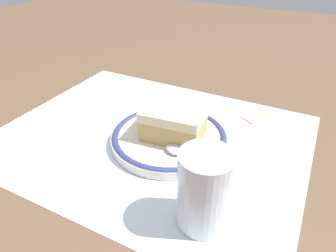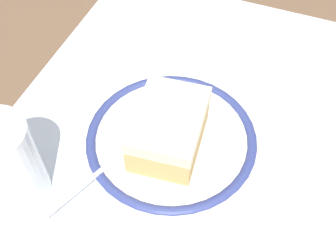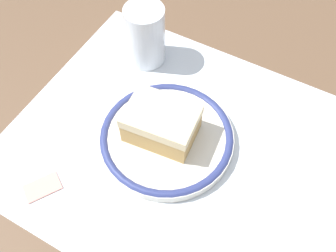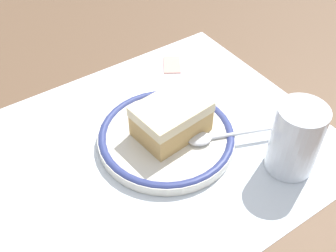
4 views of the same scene
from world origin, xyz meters
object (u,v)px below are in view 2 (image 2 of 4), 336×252
object	(u,v)px
plate	(168,139)
spoon	(118,156)
cup	(9,166)
napkin	(284,53)
cake_slice	(172,130)

from	to	relation	value
plate	spoon	bearing A→B (deg)	-40.64
cup	napkin	xyz separation A→B (m)	(-0.32, 0.23, -0.04)
cake_slice	napkin	bearing A→B (deg)	157.70
cake_slice	cup	size ratio (longest dim) A/B	1.04
plate	napkin	xyz separation A→B (m)	(-0.21, 0.10, -0.01)
spoon	plate	bearing A→B (deg)	139.36
spoon	napkin	world-z (taller)	spoon
plate	napkin	world-z (taller)	plate
plate	cake_slice	world-z (taller)	cake_slice
cup	spoon	bearing A→B (deg)	127.19
spoon	cake_slice	bearing A→B (deg)	128.84
spoon	napkin	xyz separation A→B (m)	(-0.25, 0.14, -0.02)
plate	cup	bearing A→B (deg)	-48.41
plate	spoon	world-z (taller)	spoon
plate	cup	world-z (taller)	cup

